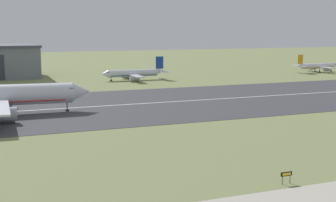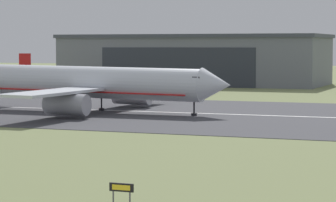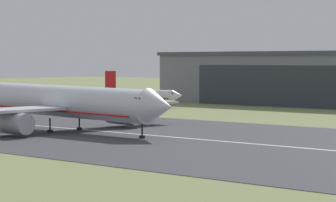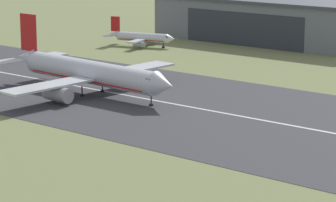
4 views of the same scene
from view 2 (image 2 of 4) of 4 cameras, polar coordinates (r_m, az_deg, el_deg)
ground_plane at (r=68.88m, az=0.93°, el=-4.55°), size 676.67×676.67×0.00m
runway_strip at (r=115.59m, az=9.26°, el=-1.12°), size 436.67×55.23×0.06m
runway_centreline at (r=115.59m, az=9.26°, el=-1.10°), size 393.00×0.70×0.01m
hangar_building at (r=210.68m, az=1.96°, el=3.00°), size 68.64×29.68×13.07m
airplane_landing at (r=122.24m, az=-5.67°, el=1.27°), size 46.24×44.99×15.25m
airplane_parked_west at (r=188.44m, az=-7.73°, el=1.66°), size 21.28×17.26×8.37m
runway_sign at (r=50.55m, az=-3.36°, el=-6.34°), size 1.64×0.14×1.58m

